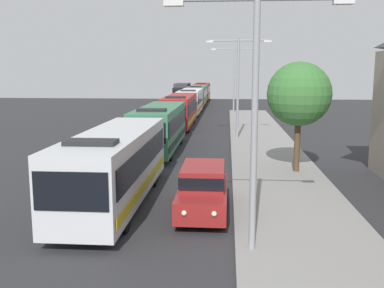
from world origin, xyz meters
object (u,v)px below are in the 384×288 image
at_px(bus_rear, 197,95).
at_px(box_truck_oncoming, 182,92).
at_px(streetlamp_far, 234,72).
at_px(roadside_tree, 299,94).
at_px(streetlamp_near, 255,97).
at_px(bus_tail_end, 202,91).
at_px(bus_second_in_line, 160,127).
at_px(streetlamp_mid, 238,78).
at_px(bus_fourth_in_line, 190,101).
at_px(white_suv, 203,187).
at_px(bus_middle, 180,110).
at_px(bus_lead, 116,164).

xyz_separation_m(bus_rear, box_truck_oncoming, (-3.30, 9.30, 0.02)).
distance_m(streetlamp_far, roadside_tree, 34.04).
bearing_deg(streetlamp_far, streetlamp_near, -90.00).
distance_m(bus_tail_end, box_truck_oncoming, 5.00).
relative_size(bus_second_in_line, streetlamp_far, 1.30).
xyz_separation_m(box_truck_oncoming, streetlamp_near, (8.70, -64.29, 3.07)).
bearing_deg(streetlamp_near, streetlamp_mid, 90.00).
bearing_deg(bus_tail_end, bus_rear, -90.00).
bearing_deg(box_truck_oncoming, streetlamp_mid, -78.28).
distance_m(streetlamp_mid, streetlamp_far, 22.37).
bearing_deg(bus_fourth_in_line, streetlamp_far, 23.52).
height_order(white_suv, streetlamp_mid, streetlamp_mid).
bearing_deg(white_suv, streetlamp_near, -65.63).
xyz_separation_m(bus_middle, bus_rear, (0.00, 25.12, 0.00)).
distance_m(bus_rear, streetlamp_near, 55.35).
xyz_separation_m(bus_lead, streetlamp_far, (5.40, 39.99, 3.48)).
relative_size(white_suv, streetlamp_far, 0.60).
bearing_deg(bus_second_in_line, roadside_tree, -36.32).
xyz_separation_m(bus_lead, bus_rear, (0.00, 50.25, 0.00)).
relative_size(white_suv, streetlamp_near, 0.65).
xyz_separation_m(white_suv, box_truck_oncoming, (-7.00, 60.54, 0.68)).
relative_size(bus_tail_end, roadside_tree, 1.80).
bearing_deg(bus_second_in_line, bus_fourth_in_line, 90.00).
bearing_deg(roadside_tree, bus_tail_end, 98.30).
relative_size(bus_second_in_line, bus_tail_end, 1.01).
bearing_deg(streetlamp_far, bus_second_in_line, -101.00).
distance_m(bus_lead, roadside_tree, 10.65).
bearing_deg(streetlamp_mid, bus_rear, 99.39).
bearing_deg(bus_second_in_line, box_truck_oncoming, 93.99).
relative_size(box_truck_oncoming, roadside_tree, 1.42).
height_order(bus_fourth_in_line, roadside_tree, roadside_tree).
distance_m(bus_lead, box_truck_oncoming, 59.64).
distance_m(bus_second_in_line, streetlamp_far, 28.50).
relative_size(streetlamp_far, roadside_tree, 1.41).
relative_size(bus_middle, bus_rear, 0.96).
height_order(bus_lead, bus_second_in_line, same).
xyz_separation_m(streetlamp_near, roadside_tree, (2.95, 10.83, -0.52)).
distance_m(bus_fourth_in_line, bus_tail_end, 25.67).
bearing_deg(bus_middle, roadside_tree, -66.32).
xyz_separation_m(bus_second_in_line, bus_rear, (0.00, 38.02, 0.00)).
bearing_deg(bus_lead, bus_fourth_in_line, 90.00).
bearing_deg(bus_rear, streetlamp_far, -62.25).
xyz_separation_m(bus_rear, streetlamp_far, (5.40, -10.26, 3.48)).
bearing_deg(white_suv, bus_second_in_line, 105.63).
bearing_deg(bus_tail_end, bus_middle, -90.00).
bearing_deg(bus_fourth_in_line, bus_rear, 90.00).
xyz_separation_m(bus_second_in_line, streetlamp_far, (5.40, 27.77, 3.48)).
xyz_separation_m(box_truck_oncoming, streetlamp_far, (8.70, -19.56, 3.46)).
height_order(bus_tail_end, roadside_tree, roadside_tree).
height_order(bus_lead, streetlamp_near, streetlamp_near).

